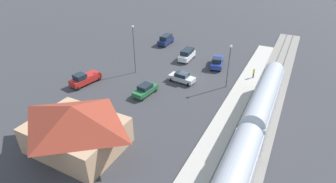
# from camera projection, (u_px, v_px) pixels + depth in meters

# --- Properties ---
(ground_plane) EXTENTS (200.00, 200.00, 0.00)m
(ground_plane) POSITION_uv_depth(u_px,v_px,m) (186.00, 79.00, 46.73)
(ground_plane) COLOR #38383D
(railway_track) EXTENTS (4.80, 70.00, 0.30)m
(railway_track) POSITION_uv_depth(u_px,v_px,m) (268.00, 97.00, 41.10)
(railway_track) COLOR gray
(railway_track) RESTS_ON ground
(platform) EXTENTS (3.20, 46.00, 0.30)m
(platform) POSITION_uv_depth(u_px,v_px,m) (242.00, 91.00, 42.67)
(platform) COLOR #B7B2A8
(platform) RESTS_ON ground
(station_building) EXTENTS (11.06, 8.65, 5.71)m
(station_building) POSITION_uv_depth(u_px,v_px,m) (75.00, 126.00, 29.89)
(station_building) COLOR tan
(station_building) RESTS_ON ground
(pedestrian_on_platform) EXTENTS (0.36, 0.36, 1.71)m
(pedestrian_on_platform) POSITION_uv_depth(u_px,v_px,m) (254.00, 72.00, 46.07)
(pedestrian_on_platform) COLOR #23284C
(pedestrian_on_platform) RESTS_ON platform
(suv_white) EXTENTS (2.09, 4.95, 2.22)m
(suv_white) POSITION_uv_depth(u_px,v_px,m) (187.00, 55.00, 53.74)
(suv_white) COLOR white
(suv_white) RESTS_ON ground
(pickup_red) EXTENTS (2.84, 5.65, 2.14)m
(pickup_red) POSITION_uv_depth(u_px,v_px,m) (85.00, 78.00, 44.62)
(pickup_red) COLOR red
(pickup_red) RESTS_ON ground
(sedan_green) EXTENTS (2.33, 4.68, 1.74)m
(sedan_green) POSITION_uv_depth(u_px,v_px,m) (145.00, 90.00, 41.57)
(sedan_green) COLOR #236638
(sedan_green) RESTS_ON ground
(suv_navy) EXTENTS (2.06, 4.94, 2.22)m
(suv_navy) POSITION_uv_depth(u_px,v_px,m) (166.00, 40.00, 61.90)
(suv_navy) COLOR navy
(suv_navy) RESTS_ON ground
(sedan_silver) EXTENTS (4.65, 2.59, 1.74)m
(sedan_silver) POSITION_uv_depth(u_px,v_px,m) (182.00, 77.00, 45.30)
(sedan_silver) COLOR silver
(sedan_silver) RESTS_ON ground
(pickup_blue) EXTENTS (3.14, 5.70, 2.14)m
(pickup_blue) POSITION_uv_depth(u_px,v_px,m) (217.00, 62.00, 50.80)
(pickup_blue) COLOR #283D9E
(pickup_blue) RESTS_ON ground
(light_pole_near_platform) EXTENTS (0.44, 0.44, 7.34)m
(light_pole_near_platform) POSITION_uv_depth(u_px,v_px,m) (229.00, 61.00, 41.89)
(light_pole_near_platform) COLOR #515156
(light_pole_near_platform) RESTS_ON ground
(light_pole_lot_center) EXTENTS (0.44, 0.44, 8.85)m
(light_pole_lot_center) POSITION_uv_depth(u_px,v_px,m) (134.00, 44.00, 46.33)
(light_pole_lot_center) COLOR #515156
(light_pole_lot_center) RESTS_ON ground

